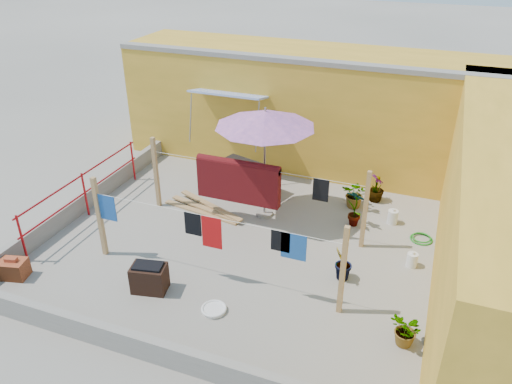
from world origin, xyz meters
TOP-DOWN VIEW (x-y plane):
  - ground at (0.00, 0.00)m, footprint 80.00×80.00m
  - wall_back at (0.50, 4.69)m, footprint 11.00×3.27m
  - parapet_front at (0.00, -3.58)m, footprint 8.30×0.16m
  - parapet_left at (-4.08, 0.00)m, footprint 0.16×7.30m
  - red_railing at (-3.85, -0.20)m, footprint 0.05×4.20m
  - clothesline_rig at (-0.29, 0.57)m, footprint 5.09×2.35m
  - patio_umbrella at (0.09, 1.30)m, footprint 2.77×2.77m
  - outdoor_table at (-0.77, 2.29)m, footprint 1.68×1.19m
  - brick_stack at (-3.70, -2.69)m, footprint 0.59×0.48m
  - lumber_pile at (-1.30, 0.94)m, footprint 2.19×0.95m
  - brazier at (-0.99, -2.08)m, footprint 0.72×0.55m
  - white_basin at (0.39, -2.20)m, footprint 0.47×0.47m
  - water_jug_a at (3.00, 2.00)m, footprint 0.24×0.24m
  - water_jug_b at (3.58, 0.45)m, footprint 0.22×0.22m
  - green_hose at (3.70, 1.52)m, footprint 0.49×0.49m
  - plant_back_a at (2.04, 2.44)m, footprint 0.68×0.61m
  - plant_back_b at (2.46, 2.94)m, footprint 0.51×0.51m
  - plant_right_a at (2.19, 1.59)m, footprint 0.58×0.49m
  - plant_right_b at (2.35, -0.49)m, footprint 0.38×0.45m
  - plant_right_c at (3.70, -1.82)m, footprint 0.69×0.71m

SIDE VIEW (x-z plane):
  - ground at x=0.00m, z-range 0.00..0.00m
  - green_hose at x=3.70m, z-range 0.00..0.07m
  - white_basin at x=0.39m, z-range 0.00..0.08m
  - lumber_pile at x=-1.30m, z-range 0.00..0.14m
  - water_jug_b at x=3.58m, z-range -0.02..0.33m
  - water_jug_a at x=3.00m, z-range -0.02..0.35m
  - brick_stack at x=-3.70m, z-range -0.03..0.42m
  - parapet_front at x=0.00m, z-range 0.00..0.44m
  - parapet_left at x=-4.08m, z-range 0.00..0.44m
  - brazier at x=-0.99m, z-range -0.01..0.57m
  - plant_right_c at x=3.70m, z-range 0.00..0.60m
  - plant_back_b at x=2.46m, z-range 0.00..0.72m
  - plant_back_a at x=2.04m, z-range 0.00..0.72m
  - plant_right_b at x=2.35m, z-range 0.00..0.76m
  - plant_right_a at x=2.19m, z-range 0.00..0.93m
  - outdoor_table at x=-0.77m, z-range 0.29..1.00m
  - red_railing at x=-3.85m, z-range 0.17..1.27m
  - clothesline_rig at x=-0.29m, z-range 0.12..1.92m
  - wall_back at x=0.50m, z-range 0.00..3.21m
  - patio_umbrella at x=0.09m, z-range 1.07..3.75m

